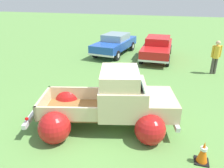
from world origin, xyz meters
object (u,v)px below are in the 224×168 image
Objects in this scene: spectator_0 at (216,55)px; lane_cone_0 at (203,152)px; show_car_0 at (115,43)px; vintage_pickup_truck at (114,104)px; show_car_1 at (157,47)px.

spectator_0 is 7.52m from lane_cone_0.
spectator_0 is at bearing 75.52° from show_car_0.
vintage_pickup_truck is 1.05× the size of show_car_1.
vintage_pickup_truck is 1.03× the size of show_car_0.
lane_cone_0 is at bearing 35.10° from show_car_0.
show_car_0 and show_car_1 have the same top height.
show_car_1 is at bearing 91.28° from show_car_0.
show_car_0 is 11.24m from lane_cone_0.
show_car_0 is at bearing 117.72° from lane_cone_0.
spectator_0 is at bearing 55.39° from show_car_1.
spectator_0 is at bearing 43.98° from vintage_pickup_truck.
spectator_0 reaches higher than show_car_0.
show_car_0 is 1.02× the size of show_car_1.
vintage_pickup_truck is 2.72× the size of spectator_0.
show_car_1 is at bearing 102.75° from lane_cone_0.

